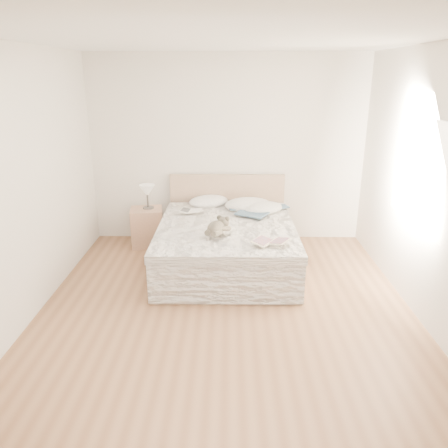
# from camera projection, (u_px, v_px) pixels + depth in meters

# --- Properties ---
(floor) EXTENTS (4.00, 4.50, 0.00)m
(floor) POSITION_uv_depth(u_px,v_px,m) (226.00, 310.00, 4.69)
(floor) COLOR brown
(floor) RESTS_ON ground
(ceiling) EXTENTS (4.00, 4.50, 0.00)m
(ceiling) POSITION_uv_depth(u_px,v_px,m) (226.00, 38.00, 3.81)
(ceiling) COLOR white
(ceiling) RESTS_ON ground
(wall_back) EXTENTS (4.00, 0.02, 2.70)m
(wall_back) POSITION_uv_depth(u_px,v_px,m) (227.00, 150.00, 6.38)
(wall_back) COLOR silver
(wall_back) RESTS_ON ground
(wall_front) EXTENTS (4.00, 0.02, 2.70)m
(wall_front) POSITION_uv_depth(u_px,v_px,m) (222.00, 303.00, 2.12)
(wall_front) COLOR silver
(wall_front) RESTS_ON ground
(wall_left) EXTENTS (0.02, 4.50, 2.70)m
(wall_left) POSITION_uv_depth(u_px,v_px,m) (22.00, 188.00, 4.27)
(wall_left) COLOR silver
(wall_left) RESTS_ON ground
(wall_right) EXTENTS (0.02, 4.50, 2.70)m
(wall_right) POSITION_uv_depth(u_px,v_px,m) (432.00, 189.00, 4.23)
(wall_right) COLOR silver
(wall_right) RESTS_ON ground
(window) EXTENTS (0.02, 1.30, 1.10)m
(window) POSITION_uv_depth(u_px,v_px,m) (420.00, 172.00, 4.48)
(window) COLOR white
(window) RESTS_ON wall_right
(bed) EXTENTS (1.72, 2.14, 1.00)m
(bed) POSITION_uv_depth(u_px,v_px,m) (227.00, 243.00, 5.72)
(bed) COLOR tan
(bed) RESTS_ON floor
(nightstand) EXTENTS (0.50, 0.46, 0.56)m
(nightstand) POSITION_uv_depth(u_px,v_px,m) (147.00, 227.00, 6.39)
(nightstand) COLOR tan
(nightstand) RESTS_ON floor
(table_lamp) EXTENTS (0.28, 0.28, 0.35)m
(table_lamp) POSITION_uv_depth(u_px,v_px,m) (147.00, 192.00, 6.24)
(table_lamp) COLOR #504A46
(table_lamp) RESTS_ON nightstand
(pillow_left) EXTENTS (0.69, 0.60, 0.18)m
(pillow_left) POSITION_uv_depth(u_px,v_px,m) (209.00, 201.00, 6.38)
(pillow_left) COLOR white
(pillow_left) RESTS_ON bed
(pillow_middle) EXTENTS (0.72, 0.54, 0.20)m
(pillow_middle) POSITION_uv_depth(u_px,v_px,m) (248.00, 205.00, 6.20)
(pillow_middle) COLOR white
(pillow_middle) RESTS_ON bed
(pillow_right) EXTENTS (0.67, 0.58, 0.17)m
(pillow_right) POSITION_uv_depth(u_px,v_px,m) (263.00, 208.00, 6.07)
(pillow_right) COLOR silver
(pillow_right) RESTS_ON bed
(blouse) EXTENTS (0.86, 0.88, 0.02)m
(blouse) POSITION_uv_depth(u_px,v_px,m) (256.00, 211.00, 5.98)
(blouse) COLOR #314B63
(blouse) RESTS_ON bed
(photo_book) EXTENTS (0.32, 0.24, 0.02)m
(photo_book) POSITION_uv_depth(u_px,v_px,m) (191.00, 211.00, 5.96)
(photo_book) COLOR white
(photo_book) RESTS_ON bed
(childrens_book) EXTENTS (0.47, 0.43, 0.03)m
(childrens_book) POSITION_uv_depth(u_px,v_px,m) (271.00, 242.00, 4.87)
(childrens_book) COLOR #F6E4C4
(childrens_book) RESTS_ON bed
(teddy_bear) EXTENTS (0.36, 0.41, 0.18)m
(teddy_bear) POSITION_uv_depth(u_px,v_px,m) (216.00, 233.00, 5.09)
(teddy_bear) COLOR brown
(teddy_bear) RESTS_ON bed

